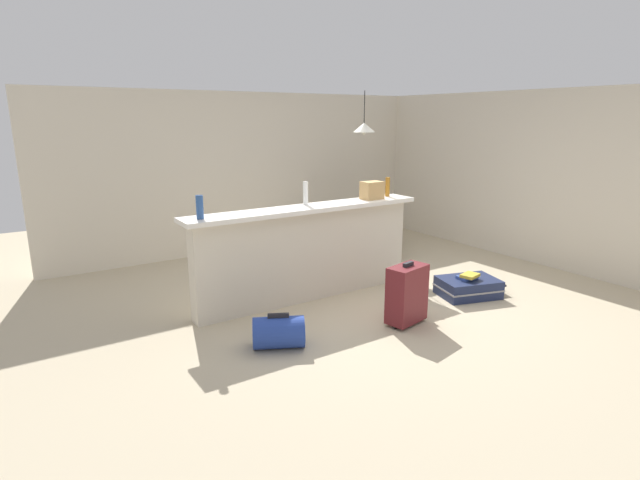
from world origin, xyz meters
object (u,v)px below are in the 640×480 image
Objects in this scene: duffel_bag_blue at (279,332)px; suitcase_upright_maroon at (407,294)px; bottle_blue at (200,207)px; grocery_bag at (372,190)px; bottle_white at (306,193)px; pendant_lamp at (364,127)px; suitcase_flat_navy at (468,287)px; dining_table at (360,212)px; book_stack at (468,276)px; bottle_amber at (388,187)px; dining_chair_near_partition at (379,225)px.

suitcase_upright_maroon reaches higher than duffel_bag_blue.
bottle_blue is 0.93× the size of grocery_bag.
pendant_lamp is (1.81, 1.22, 0.71)m from bottle_white.
suitcase_flat_navy is 1.24m from suitcase_upright_maroon.
suitcase_flat_navy is at bearing -1.10° from duffel_bag_blue.
duffel_bag_blue reaches higher than suitcase_flat_navy.
suitcase_flat_navy is at bearing -94.90° from dining_table.
bottle_white is 0.92m from grocery_bag.
bottle_blue is 0.97× the size of book_stack.
grocery_bag is at bearing -168.48° from bottle_amber.
suitcase_upright_maroon is at bearing -118.50° from dining_table.
bottle_blue is at bearing 161.57° from suitcase_flat_navy.
bottle_white is 0.31× the size of suitcase_flat_navy.
pendant_lamp is (0.90, 1.31, 0.73)m from grocery_bag.
book_stack reaches higher than suitcase_flat_navy.
pendant_lamp is 0.98× the size of suitcase_upright_maroon.
dining_chair_near_partition reaches higher than dining_table.
pendant_lamp reaches higher than suitcase_upright_maroon.
dining_table is 4.41× the size of book_stack.
dining_table is 1.24× the size of suitcase_flat_navy.
duffel_bag_blue is 2.26× the size of book_stack.
dining_chair_near_partition is 1.39× the size of suitcase_upright_maroon.
dining_table is at bearing 61.50° from suitcase_upright_maroon.
bottle_amber is at bearing 110.99° from suitcase_flat_navy.
book_stack is (2.92, -1.00, -0.98)m from bottle_blue.
grocery_bag is 0.40× the size of pendant_lamp.
dining_chair_near_partition is at bearing -89.36° from pendant_lamp.
dining_chair_near_partition is 1.05× the size of suitcase_flat_navy.
dining_table is 2.45m from book_stack.
bottle_white is at bearing 47.64° from duffel_bag_blue.
bottle_white is 1.09× the size of book_stack.
suitcase_upright_maroon reaches higher than book_stack.
duffel_bag_blue is at bearing -140.68° from pendant_lamp.
duffel_bag_blue is at bearing -68.92° from bottle_blue.
duffel_bag_blue is at bearing -139.95° from dining_table.
pendant_lamp is 2.97m from suitcase_flat_navy.
bottle_white reaches higher than bottle_amber.
dining_chair_near_partition is at bearing 24.01° from bottle_white.
duffel_bag_blue is (-2.59, 0.05, 0.04)m from suitcase_flat_navy.
dining_table is 1.32m from pendant_lamp.
dining_table is 1.18× the size of dining_chair_near_partition.
bottle_blue is 0.36× the size of suitcase_upright_maroon.
bottle_amber is at bearing -1.64° from bottle_white.
grocery_bag is 1.46m from dining_chair_near_partition.
dining_chair_near_partition reaches higher than suitcase_upright_maroon.
dining_table is at bearing 65.23° from bottle_amber.
bottle_white is at bearing 5.12° from bottle_blue.
bottle_blue is at bearing -155.83° from dining_table.
bottle_amber is 0.37× the size of suitcase_upright_maroon.
dining_chair_near_partition is 1.65× the size of duffel_bag_blue.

